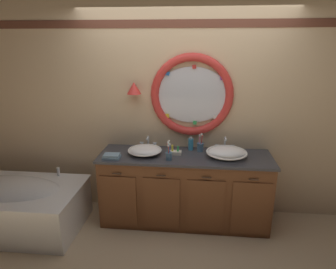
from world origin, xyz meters
The scene contains 13 objects.
ground_plane centered at (0.00, 0.00, 0.00)m, with size 14.00×14.00×0.00m, color tan.
back_wall_assembly centered at (0.01, 0.59, 1.32)m, with size 6.40×0.26×2.60m.
vanity_counter centered at (0.04, 0.26, 0.43)m, with size 2.01×0.62×0.86m.
bathtub centered at (-2.02, -0.09, 0.31)m, with size 1.73×0.91×0.62m.
sink_basin_left centered at (-0.43, 0.23, 0.92)m, with size 0.40×0.40×0.11m.
sink_basin_right centered at (0.51, 0.23, 0.93)m, with size 0.47×0.47×0.13m.
faucet_set_left centered at (-0.43, 0.47, 0.92)m, with size 0.22×0.12×0.15m.
faucet_set_right centered at (0.51, 0.47, 0.93)m, with size 0.24×0.12×0.17m.
toothbrush_holder_left centered at (-0.13, 0.11, 0.92)m, with size 0.08×0.08×0.22m.
toothbrush_holder_right centered at (0.22, 0.41, 0.92)m, with size 0.09×0.09×0.22m.
soap_dispenser centered at (0.10, 0.45, 0.94)m, with size 0.06×0.07×0.17m.
folded_hand_towel centered at (-0.78, 0.08, 0.89)m, with size 0.19×0.14×0.05m.
toiletry_basket centered at (-0.08, 0.27, 0.89)m, with size 0.15×0.08×0.11m.
Camera 1 is at (0.16, -2.90, 2.12)m, focal length 31.06 mm.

